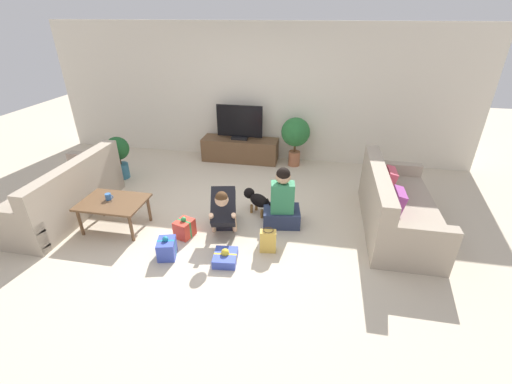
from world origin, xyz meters
The scene contains 17 objects.
ground_plane centered at (0.00, 0.00, 0.00)m, with size 16.00×16.00×0.00m, color beige.
wall_back centered at (0.00, 2.63, 1.30)m, with size 8.40×0.06×2.60m.
sofa_left centered at (-2.40, -0.23, 0.31)m, with size 0.89×1.99×0.86m.
sofa_right centered at (2.40, 0.31, 0.31)m, with size 0.89×1.99×0.86m.
coffee_table centered at (-1.45, -0.43, 0.38)m, with size 0.88×0.63×0.43m.
tv_console centered at (-0.29, 2.33, 0.23)m, with size 1.53×0.46×0.46m.
tv centered at (-0.29, 2.33, 0.76)m, with size 0.92×0.20×0.68m.
potted_plant_corner_left centered at (-2.26, 1.11, 0.48)m, with size 0.42×0.42×0.78m.
potted_plant_back_right centered at (0.82, 2.28, 0.64)m, with size 0.55×0.55×0.97m.
person_kneeling centered at (0.08, -0.21, 0.33)m, with size 0.47×0.82×0.77m.
person_sitting centered at (0.84, 0.09, 0.34)m, with size 0.58×0.53×0.91m.
dog centered at (0.42, 0.34, 0.24)m, with size 0.49×0.36×0.36m.
gift_box_a centered at (-0.48, -0.91, 0.12)m, with size 0.27×0.31×0.30m.
gift_box_b centered at (0.26, -0.87, 0.06)m, with size 0.32×0.36×0.19m.
gift_box_c centered at (-0.43, -0.45, 0.13)m, with size 0.27×0.30×0.31m.
gift_bag_a centered at (0.74, -0.56, 0.15)m, with size 0.22×0.15×0.33m.
mug centered at (-1.53, -0.39, 0.47)m, with size 0.12×0.08×0.09m.
Camera 1 is at (1.26, -4.08, 2.75)m, focal length 24.00 mm.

